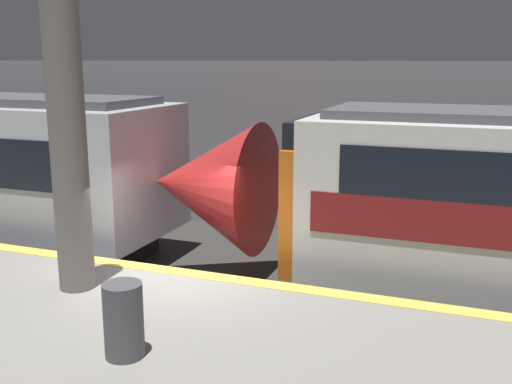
{
  "coord_description": "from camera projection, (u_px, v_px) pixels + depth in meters",
  "views": [
    {
      "loc": [
        4.42,
        -7.94,
        4.25
      ],
      "look_at": [
        1.06,
        0.87,
        2.16
      ],
      "focal_mm": 42.0,
      "sensor_mm": 36.0,
      "label": 1
    }
  ],
  "objects": [
    {
      "name": "station_rear_barrier",
      "position": [
        292.0,
        148.0,
        14.84
      ],
      "size": [
        50.0,
        0.15,
        4.22
      ],
      "color": "#939399",
      "rests_on": "ground"
    },
    {
      "name": "platform",
      "position": [
        79.0,
        371.0,
        7.35
      ],
      "size": [
        40.0,
        4.93,
        1.04
      ],
      "color": "gray",
      "rests_on": "ground"
    },
    {
      "name": "ground_plane",
      "position": [
        176.0,
        328.0,
        9.7
      ],
      "size": [
        120.0,
        120.0,
        0.0
      ],
      "primitive_type": "plane",
      "color": "#33302D"
    },
    {
      "name": "trash_bin",
      "position": [
        124.0,
        320.0,
        6.57
      ],
      "size": [
        0.44,
        0.44,
        0.85
      ],
      "color": "#4C4C51",
      "rests_on": "platform"
    },
    {
      "name": "support_pillar_near",
      "position": [
        69.0,
        148.0,
        8.24
      ],
      "size": [
        0.51,
        0.51,
        4.08
      ],
      "color": "slate",
      "rests_on": "platform"
    }
  ]
}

